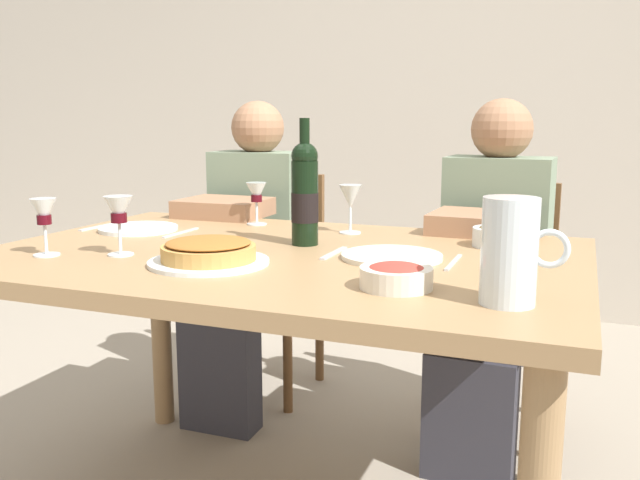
{
  "coord_description": "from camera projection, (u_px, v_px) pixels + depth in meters",
  "views": [
    {
      "loc": [
        0.71,
        -1.54,
        1.1
      ],
      "look_at": [
        0.08,
        0.06,
        0.79
      ],
      "focal_mm": 37.87,
      "sensor_mm": 36.0,
      "label": 1
    }
  ],
  "objects": [
    {
      "name": "back_wall",
      "position": [
        455.0,
        62.0,
        3.76
      ],
      "size": [
        8.0,
        0.1,
        2.8
      ],
      "primitive_type": "cube",
      "color": "beige",
      "rests_on": "ground"
    },
    {
      "name": "dining_table",
      "position": [
        281.0,
        287.0,
        1.74
      ],
      "size": [
        1.5,
        1.0,
        0.76
      ],
      "color": "#9E7A51",
      "rests_on": "ground"
    },
    {
      "name": "wine_bottle",
      "position": [
        305.0,
        193.0,
        1.8
      ],
      "size": [
        0.07,
        0.07,
        0.34
      ],
      "color": "black",
      "rests_on": "dining_table"
    },
    {
      "name": "water_pitcher",
      "position": [
        510.0,
        258.0,
        1.22
      ],
      "size": [
        0.16,
        0.1,
        0.2
      ],
      "color": "silver",
      "rests_on": "dining_table"
    },
    {
      "name": "baked_tart",
      "position": [
        209.0,
        253.0,
        1.57
      ],
      "size": [
        0.28,
        0.28,
        0.06
      ],
      "color": "silver",
      "rests_on": "dining_table"
    },
    {
      "name": "salad_bowl",
      "position": [
        396.0,
        275.0,
        1.35
      ],
      "size": [
        0.15,
        0.15,
        0.05
      ],
      "color": "silver",
      "rests_on": "dining_table"
    },
    {
      "name": "olive_bowl",
      "position": [
        497.0,
        235.0,
        1.79
      ],
      "size": [
        0.13,
        0.13,
        0.06
      ],
      "color": "silver",
      "rests_on": "dining_table"
    },
    {
      "name": "wine_glass_left_diner",
      "position": [
        350.0,
        198.0,
        1.98
      ],
      "size": [
        0.07,
        0.07,
        0.14
      ],
      "color": "silver",
      "rests_on": "dining_table"
    },
    {
      "name": "wine_glass_right_diner",
      "position": [
        44.0,
        215.0,
        1.66
      ],
      "size": [
        0.06,
        0.06,
        0.14
      ],
      "color": "silver",
      "rests_on": "dining_table"
    },
    {
      "name": "wine_glass_centre",
      "position": [
        256.0,
        195.0,
        2.14
      ],
      "size": [
        0.07,
        0.07,
        0.14
      ],
      "color": "silver",
      "rests_on": "dining_table"
    },
    {
      "name": "wine_glass_spare",
      "position": [
        119.0,
        213.0,
        1.66
      ],
      "size": [
        0.07,
        0.07,
        0.15
      ],
      "color": "silver",
      "rests_on": "dining_table"
    },
    {
      "name": "dinner_plate_left_setting",
      "position": [
        138.0,
        229.0,
        2.05
      ],
      "size": [
        0.24,
        0.24,
        0.01
      ],
      "primitive_type": "cylinder",
      "color": "silver",
      "rests_on": "dining_table"
    },
    {
      "name": "dinner_plate_right_setting",
      "position": [
        392.0,
        256.0,
        1.64
      ],
      "size": [
        0.25,
        0.25,
        0.01
      ],
      "primitive_type": "cylinder",
      "color": "silver",
      "rests_on": "dining_table"
    },
    {
      "name": "fork_left_setting",
      "position": [
        98.0,
        227.0,
        2.1
      ],
      "size": [
        0.02,
        0.16,
        0.0
      ],
      "primitive_type": "cube",
      "rotation": [
        0.0,
        0.0,
        1.53
      ],
      "color": "silver",
      "rests_on": "dining_table"
    },
    {
      "name": "knife_left_setting",
      "position": [
        181.0,
        233.0,
        1.99
      ],
      "size": [
        0.01,
        0.18,
        0.0
      ],
      "primitive_type": "cube",
      "rotation": [
        0.0,
        0.0,
        1.56
      ],
      "color": "silver",
      "rests_on": "dining_table"
    },
    {
      "name": "knife_right_setting",
      "position": [
        454.0,
        262.0,
        1.58
      ],
      "size": [
        0.01,
        0.18,
        0.0
      ],
      "primitive_type": "cube",
      "rotation": [
        0.0,
        0.0,
        1.57
      ],
      "color": "silver",
      "rests_on": "dining_table"
    },
    {
      "name": "spoon_right_setting",
      "position": [
        334.0,
        253.0,
        1.69
      ],
      "size": [
        0.02,
        0.16,
        0.0
      ],
      "primitive_type": "cube",
      "rotation": [
        0.0,
        0.0,
        1.56
      ],
      "color": "silver",
      "rests_on": "dining_table"
    },
    {
      "name": "chair_left",
      "position": [
        273.0,
        267.0,
        2.76
      ],
      "size": [
        0.41,
        0.41,
        0.87
      ],
      "rotation": [
        0.0,
        0.0,
        3.16
      ],
      "color": "brown",
      "rests_on": "ground"
    },
    {
      "name": "diner_left",
      "position": [
        246.0,
        248.0,
        2.52
      ],
      "size": [
        0.34,
        0.5,
        1.16
      ],
      "rotation": [
        0.0,
        0.0,
        3.16
      ],
      "color": "gray",
      "rests_on": "ground"
    },
    {
      "name": "chair_right",
      "position": [
        499.0,
        288.0,
        2.41
      ],
      "size": [
        0.42,
        0.42,
        0.87
      ],
      "rotation": [
        0.0,
        0.0,
        3.09
      ],
      "color": "brown",
      "rests_on": "ground"
    },
    {
      "name": "diner_right",
      "position": [
        489.0,
        269.0,
        2.18
      ],
      "size": [
        0.35,
        0.51,
        1.16
      ],
      "rotation": [
        0.0,
        0.0,
        3.09
      ],
      "color": "gray",
      "rests_on": "ground"
    }
  ]
}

